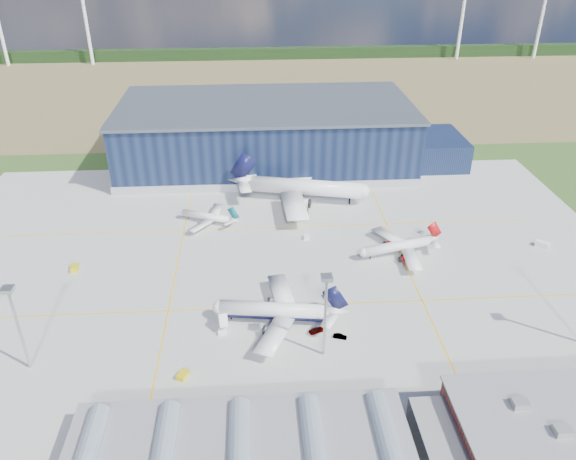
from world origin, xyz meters
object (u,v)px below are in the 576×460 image
at_px(light_mast_west, 15,315).
at_px(car_b, 340,336).
at_px(gse_tug_a, 74,268).
at_px(gse_tug_c, 292,218).
at_px(airliner_regional, 206,213).
at_px(hangar, 272,136).
at_px(ops_building, 568,428).
at_px(airliner_navy, 274,303).
at_px(light_mast_center, 326,303).
at_px(airliner_red, 398,242).
at_px(airstair, 223,322).
at_px(gse_tug_b, 183,375).
at_px(gse_van_b, 542,244).
at_px(car_a, 316,330).
at_px(gse_cart_a, 307,237).
at_px(airliner_widebody, 305,180).

distance_m(light_mast_west, car_b, 76.51).
bearing_deg(gse_tug_a, gse_tug_c, 12.62).
relative_size(airliner_regional, gse_tug_c, 7.54).
height_order(hangar, airliner_regional, hangar).
height_order(ops_building, car_b, ops_building).
bearing_deg(airliner_navy, gse_tug_a, -17.68).
distance_m(light_mast_center, airliner_red, 54.01).
relative_size(ops_building, airliner_regional, 1.97).
bearing_deg(airstair, gse_tug_b, -127.07).
distance_m(hangar, light_mast_center, 125.07).
distance_m(airliner_regional, gse_van_b, 111.79).
bearing_deg(airliner_red, airliner_navy, 23.51).
bearing_deg(airliner_red, light_mast_center, 43.14).
xyz_separation_m(hangar, airliner_red, (35.77, -80.24, -6.87)).
distance_m(airliner_navy, gse_van_b, 94.27).
xyz_separation_m(light_mast_west, gse_tug_c, (67.25, 69.93, -14.75)).
bearing_deg(airliner_red, ops_building, 88.23).
relative_size(gse_tug_a, car_a, 0.91).
bearing_deg(light_mast_center, gse_van_b, 31.01).
distance_m(light_mast_center, car_b, 16.62).
bearing_deg(airliner_navy, car_a, 162.61).
relative_size(airliner_red, airstair, 5.40).
height_order(airliner_regional, gse_van_b, airliner_regional).
distance_m(hangar, ops_building, 163.51).
relative_size(light_mast_center, car_b, 6.62).
xyz_separation_m(airstair, car_a, (24.07, -3.60, -1.05)).
height_order(gse_cart_a, airstair, airstair).
relative_size(ops_building, car_a, 11.59).
bearing_deg(car_a, gse_tug_b, 89.95).
relative_size(hangar, airliner_regional, 6.21).
relative_size(gse_tug_a, gse_van_b, 0.86).
distance_m(ops_building, airstair, 81.65).
distance_m(light_mast_center, gse_cart_a, 58.45).
distance_m(airliner_red, gse_tug_a, 99.35).
bearing_deg(car_b, gse_cart_a, 20.75).
bearing_deg(gse_tug_a, light_mast_west, -98.68).
height_order(light_mast_west, airliner_red, light_mast_west).
distance_m(light_mast_west, gse_tug_a, 44.71).
distance_m(car_a, car_b, 6.35).
bearing_deg(airstair, gse_tug_a, 135.23).
bearing_deg(car_a, gse_cart_a, -25.96).
height_order(light_mast_center, airstair, light_mast_center).
bearing_deg(gse_tug_a, airliner_widebody, 20.49).
bearing_deg(hangar, light_mast_west, -116.71).
distance_m(gse_tug_b, airstair, 19.77).
xyz_separation_m(hangar, ops_building, (52.20, -154.81, -6.82)).
relative_size(airliner_navy, gse_tug_b, 11.91).
relative_size(airstair, car_b, 1.55).
bearing_deg(ops_building, airliner_red, 102.42).
xyz_separation_m(gse_tug_b, car_b, (38.39, 11.44, -0.09)).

